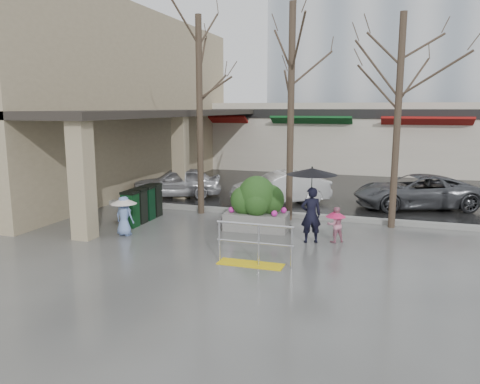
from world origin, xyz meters
The scene contains 20 objects.
ground centered at (0.00, 0.00, 0.00)m, with size 120.00×120.00×0.00m, color #51514F.
street_asphalt centered at (0.00, 22.00, 0.01)m, with size 120.00×36.00×0.01m, color black.
curb centered at (0.00, 4.00, 0.07)m, with size 120.00×0.30×0.15m, color gray.
near_building centered at (-9.00, 8.00, 4.00)m, with size 6.00×18.00×8.00m, color tan.
canopy_slab centered at (-4.80, 8.00, 3.62)m, with size 2.80×18.00×0.25m, color #2D2823.
pillar_front centered at (-3.90, -0.50, 1.75)m, with size 0.55×0.55×3.50m, color tan.
pillar_back centered at (-3.90, 6.00, 1.75)m, with size 0.55×0.55×3.50m, color tan.
storefront_row centered at (2.00, 17.97, 2.01)m, with size 34.00×6.74×4.00m.
handrail centered at (1.36, -1.20, 0.38)m, with size 1.90×0.50×1.03m.
tree_west centered at (-2.00, 3.60, 5.08)m, with size 3.20×3.20×6.80m.
tree_midwest centered at (1.20, 3.60, 5.23)m, with size 3.20×3.20×7.00m.
tree_mideast centered at (4.50, 3.60, 4.86)m, with size 3.20×3.20×6.50m.
woman centered at (2.35, 1.12, 1.41)m, with size 1.40×1.40×2.15m.
child_pink centered at (3.00, 1.37, 0.58)m, with size 0.62×0.58×1.01m.
child_blue centered at (-3.00, 0.16, 0.72)m, with size 0.78×0.78×1.18m.
planter centered at (0.54, 2.02, 0.80)m, with size 1.98×1.15×1.68m.
news_boxes centered at (-3.37, 1.89, 0.57)m, with size 0.48×2.04×1.14m.
car_a centered at (-4.16, 6.16, 0.63)m, with size 1.49×3.70×1.26m, color silver.
car_b centered at (0.32, 6.15, 0.63)m, with size 1.33×3.82×1.26m, color white.
car_c centered at (5.32, 6.94, 0.63)m, with size 2.09×4.53×1.26m, color #4E5155.
Camera 1 is at (4.40, -11.52, 3.72)m, focal length 35.00 mm.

